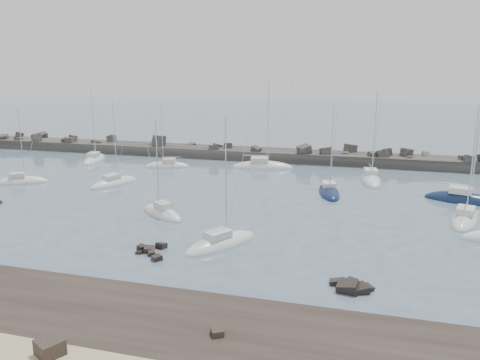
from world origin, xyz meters
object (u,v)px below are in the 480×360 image
sailboat_0 (21,182)px  sailboat_13 (167,166)px  sailboat_4 (263,167)px  sailboat_7 (221,244)px  sailboat_8 (329,193)px  sailboat_10 (465,220)px  sailboat_6 (371,180)px  sailboat_3 (114,183)px  sailboat_14 (463,200)px  sailboat_1 (94,160)px  sailboat_5 (162,214)px

sailboat_0 → sailboat_13: bearing=45.0°
sailboat_4 → sailboat_7: size_ratio=1.23×
sailboat_0 → sailboat_8: bearing=7.7°
sailboat_10 → sailboat_8: bearing=153.5°
sailboat_6 → sailboat_7: bearing=-114.3°
sailboat_7 → sailboat_13: size_ratio=1.10×
sailboat_3 → sailboat_8: size_ratio=0.97×
sailboat_0 → sailboat_6: bearing=16.5°
sailboat_4 → sailboat_13: bearing=-167.7°
sailboat_6 → sailboat_8: 10.39m
sailboat_4 → sailboat_7: 36.22m
sailboat_3 → sailboat_14: bearing=4.3°
sailboat_13 → sailboat_14: (45.62, -9.73, 0.02)m
sailboat_6 → sailboat_0: bearing=-163.5°
sailboat_13 → sailboat_14: bearing=-12.0°
sailboat_1 → sailboat_6: 49.39m
sailboat_1 → sailboat_13: size_ratio=1.14×
sailboat_0 → sailboat_14: (62.02, 6.64, 0.01)m
sailboat_0 → sailboat_13: (16.40, 16.37, -0.01)m
sailboat_0 → sailboat_5: sailboat_0 is taller
sailboat_8 → sailboat_13: bearing=160.2°
sailboat_5 → sailboat_1: bearing=133.9°
sailboat_4 → sailboat_13: sailboat_4 is taller
sailboat_0 → sailboat_4: 38.14m
sailboat_5 → sailboat_3: bearing=138.1°
sailboat_14 → sailboat_6: bearing=144.5°
sailboat_14 → sailboat_5: bearing=-156.3°
sailboat_1 → sailboat_3: sailboat_1 is taller
sailboat_5 → sailboat_7: size_ratio=0.89×
sailboat_4 → sailboat_6: (17.92, -5.00, 0.00)m
sailboat_0 → sailboat_3: (13.80, 2.99, -0.01)m
sailboat_0 → sailboat_5: size_ratio=1.01×
sailboat_1 → sailboat_5: sailboat_1 is taller
sailboat_0 → sailboat_14: 62.37m
sailboat_4 → sailboat_5: bearing=-101.2°
sailboat_10 → sailboat_14: size_ratio=0.92×
sailboat_5 → sailboat_10: sailboat_10 is taller
sailboat_5 → sailboat_10: (33.85, 6.97, -0.00)m
sailboat_1 → sailboat_4: bearing=3.6°
sailboat_7 → sailboat_8: size_ratio=1.01×
sailboat_1 → sailboat_10: size_ratio=0.99×
sailboat_3 → sailboat_4: 25.25m
sailboat_6 → sailboat_4: bearing=164.4°
sailboat_1 → sailboat_7: (35.27, -34.04, -0.00)m
sailboat_0 → sailboat_4: (32.54, 19.90, 0.01)m
sailboat_1 → sailboat_8: sailboat_1 is taller
sailboat_4 → sailboat_3: bearing=-137.9°
sailboat_0 → sailboat_14: size_ratio=0.80×
sailboat_8 → sailboat_14: sailboat_14 is taller
sailboat_4 → sailboat_6: bearing=-15.6°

